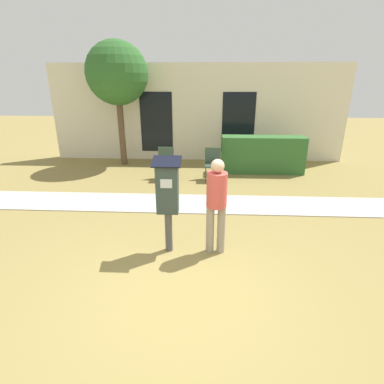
{
  "coord_description": "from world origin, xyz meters",
  "views": [
    {
      "loc": [
        0.36,
        -3.36,
        2.69
      ],
      "look_at": [
        0.14,
        0.98,
        1.05
      ],
      "focal_mm": 28.0,
      "sensor_mm": 36.0,
      "label": 1
    }
  ],
  "objects_px": {
    "parking_meter": "(168,193)",
    "outdoor_chair_left": "(166,161)",
    "outdoor_chair_middle": "(213,161)",
    "person_standing": "(217,200)"
  },
  "relations": [
    {
      "from": "parking_meter",
      "to": "outdoor_chair_left",
      "type": "bearing_deg",
      "value": 98.35
    },
    {
      "from": "outdoor_chair_left",
      "to": "parking_meter",
      "type": "bearing_deg",
      "value": -91.39
    },
    {
      "from": "parking_meter",
      "to": "outdoor_chair_left",
      "type": "relative_size",
      "value": 1.77
    },
    {
      "from": "outdoor_chair_left",
      "to": "outdoor_chair_middle",
      "type": "distance_m",
      "value": 1.33
    },
    {
      "from": "parking_meter",
      "to": "outdoor_chair_middle",
      "type": "height_order",
      "value": "parking_meter"
    },
    {
      "from": "outdoor_chair_left",
      "to": "outdoor_chair_middle",
      "type": "bearing_deg",
      "value": -9.45
    },
    {
      "from": "parking_meter",
      "to": "outdoor_chair_middle",
      "type": "distance_m",
      "value": 3.96
    },
    {
      "from": "person_standing",
      "to": "outdoor_chair_middle",
      "type": "xyz_separation_m",
      "value": [
        -0.0,
        3.86,
        -0.4
      ]
    },
    {
      "from": "parking_meter",
      "to": "outdoor_chair_left",
      "type": "height_order",
      "value": "parking_meter"
    },
    {
      "from": "person_standing",
      "to": "outdoor_chair_middle",
      "type": "distance_m",
      "value": 3.88
    }
  ]
}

